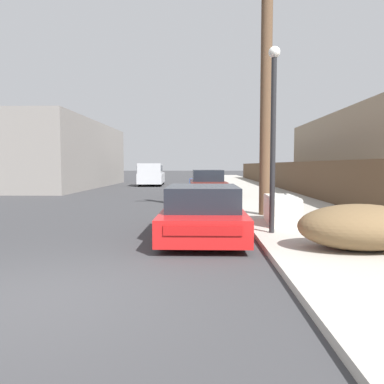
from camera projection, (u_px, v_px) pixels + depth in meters
The scene contains 13 objects.
ground_plane at pixel (38, 302), 4.57m from camera, with size 220.00×220.00×0.00m, color #38383A.
sidewalk_curb at pixel (247, 187), 27.85m from camera, with size 4.20×63.00×0.12m, color #ADA89E.
discarded_fridge at pixel (281, 210), 9.94m from camera, with size 0.79×1.83×0.76m.
parked_sports_car_red at pixel (203, 213), 8.85m from camera, with size 1.83×4.59×1.20m.
car_parked_mid at pixel (207, 185), 19.39m from camera, with size 1.92×4.42×1.43m.
car_parked_far at pixel (206, 180), 26.71m from camera, with size 2.22×4.52×1.27m.
pickup_truck at pixel (151, 175), 30.53m from camera, with size 2.18×5.38×1.81m.
utility_pole at pixel (266, 91), 11.46m from camera, with size 1.80×0.35×7.49m.
street_lamp at pixel (273, 125), 8.40m from camera, with size 0.26×0.26×4.18m.
brush_pile at pixel (360, 227), 6.83m from camera, with size 2.28×1.47×0.84m.
wooden_fence at pixel (275, 175), 26.81m from camera, with size 0.08×41.87×1.74m, color brown.
building_left_block at pixel (55, 155), 28.43m from camera, with size 7.00×16.18×4.87m, color gray.
building_right_house at pixel (378, 153), 22.89m from camera, with size 6.00×17.37×4.78m, color gray.
Camera 1 is at (2.01, -4.41, 1.67)m, focal length 35.00 mm.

